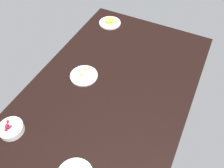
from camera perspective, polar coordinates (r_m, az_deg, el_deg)
The scene contains 4 objects.
dining_table at distance 149.43cm, azimuth 0.00°, elevation -0.98°, with size 155.80×100.40×4.00cm, color black.
plate_eggs at distance 153.83cm, azimuth -7.11°, elevation 2.27°, with size 18.62×18.62×4.88cm.
bowl_berries at distance 139.47cm, azimuth -24.07°, elevation -10.18°, with size 13.96×13.96×5.85cm.
plate_cheese at distance 197.51cm, azimuth -0.53°, elevation 15.23°, with size 18.08×18.08×4.29cm.
Camera 1 is at (-83.91, -41.40, 118.51)cm, focal length 36.34 mm.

